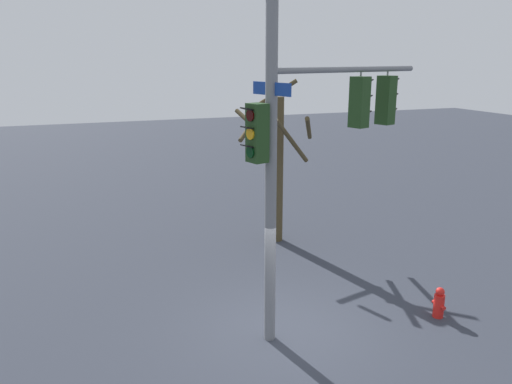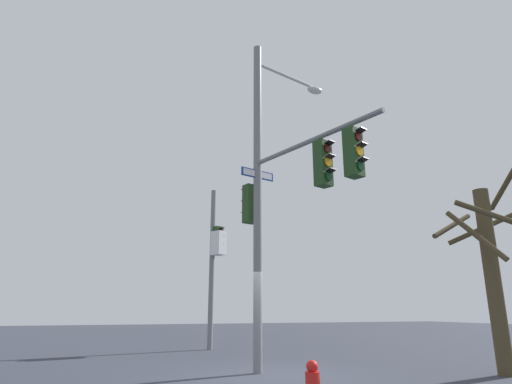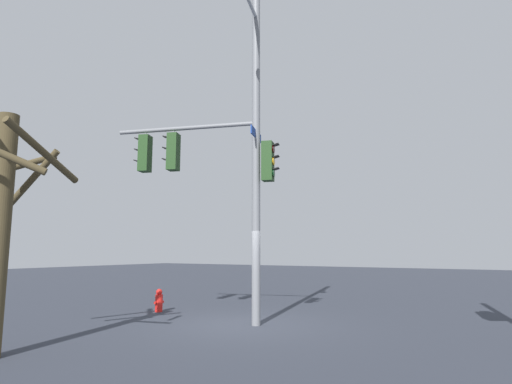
% 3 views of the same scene
% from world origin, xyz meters
% --- Properties ---
extents(ground_plane, '(80.00, 80.00, 0.00)m').
position_xyz_m(ground_plane, '(0.00, 0.00, 0.00)').
color(ground_plane, '#30343F').
extents(main_signal_pole_assembly, '(3.20, 5.08, 9.30)m').
position_xyz_m(main_signal_pole_assembly, '(0.25, -0.35, 5.00)').
color(main_signal_pole_assembly, slate).
rests_on(main_signal_pole_assembly, ground).
extents(fire_hydrant, '(0.38, 0.24, 0.73)m').
position_xyz_m(fire_hydrant, '(-0.64, -3.59, 0.34)').
color(fire_hydrant, red).
rests_on(fire_hydrant, ground).
extents(bare_tree_behind_pole, '(2.67, 2.69, 5.15)m').
position_xyz_m(bare_tree_behind_pole, '(5.34, -2.04, 2.62)').
color(bare_tree_behind_pole, '#483D26').
rests_on(bare_tree_behind_pole, ground).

